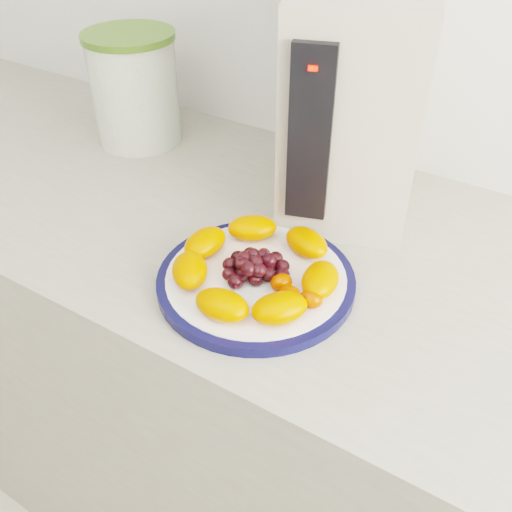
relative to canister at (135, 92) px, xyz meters
The scene contains 10 objects.
counter 0.65m from the canister, 22.34° to the right, with size 3.50×0.60×0.90m, color #A29B8B.
cabinet_face 0.67m from the canister, 22.34° to the right, with size 3.48×0.58×0.84m, color brown.
plate_rim 0.51m from the canister, 31.02° to the right, with size 0.27×0.27×0.01m, color #0B0F3C.
plate_face 0.51m from the canister, 31.02° to the right, with size 0.25×0.25×0.02m, color white.
canister is the anchor object (origin of this frame).
canister_lid 0.10m from the canister, ahead, with size 0.17×0.17×0.01m, color #456722.
appliance_body 0.45m from the canister, ahead, with size 0.19×0.27×0.33m, color #B6AC9B.
appliance_panel 0.46m from the canister, 16.96° to the right, with size 0.06×0.02×0.25m, color black.
appliance_led 0.49m from the canister, 18.01° to the right, with size 0.01×0.01×0.01m, color #FF0C05.
fruit_plate 0.51m from the canister, 31.21° to the right, with size 0.23×0.23×0.03m.
Camera 1 is at (0.43, 0.57, 1.41)m, focal length 40.00 mm.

